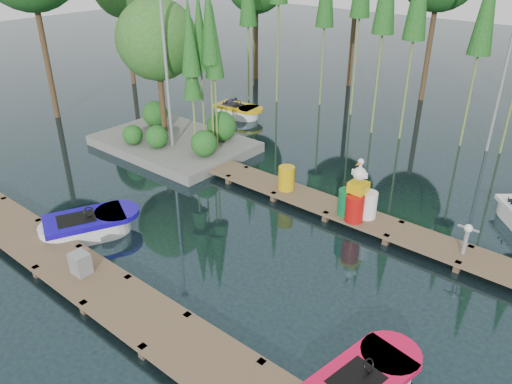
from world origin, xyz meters
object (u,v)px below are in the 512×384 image
Objects in this scene: utility_cabinet at (80,263)px; yellow_barrel at (286,178)px; boat_red at (363,384)px; island at (169,68)px; boat_blue at (88,226)px; boat_yellow_far at (237,111)px; drum_cluster at (357,201)px.

yellow_barrel reaches higher than utility_cabinet.
boat_red is 7.29m from utility_cabinet.
yellow_barrel is at bearing -7.00° from island.
boat_blue is 11.46m from boat_yellow_far.
boat_blue reaches higher than utility_cabinet.
boat_blue is at bearing -136.35° from drum_cluster.
boat_yellow_far reaches higher than yellow_barrel.
boat_blue is at bearing -118.29° from yellow_barrel.
drum_cluster is (9.55, -5.34, 0.58)m from boat_yellow_far.
boat_red is 3.50× the size of yellow_barrel.
boat_yellow_far is 8.60m from yellow_barrel.
island reaches higher than boat_blue.
boat_red is at bearing 25.35° from boat_blue.
boat_yellow_far is (-12.84, 10.73, 0.02)m from boat_red.
yellow_barrel is (3.02, 5.61, 0.42)m from boat_blue.
boat_red is 8.17m from yellow_barrel.
boat_yellow_far is at bearing 134.37° from boat_blue.
utility_cabinet is (1.87, -1.39, 0.30)m from boat_blue.
island reaches higher than boat_yellow_far.
island is 6.94m from yellow_barrel.
boat_blue is 1.12× the size of boat_red.
utility_cabinet is at bearing -55.85° from island.
boat_yellow_far is 1.43× the size of drum_cluster.
boat_red is 1.50× the size of drum_cluster.
boat_blue is at bearing -169.85° from boat_red.
utility_cabinet is 7.87m from drum_cluster.
boat_yellow_far is at bearing 150.79° from drum_cluster.
island reaches higher than boat_red.
boat_blue is 9.01m from boat_red.
utility_cabinet reaches higher than boat_red.
yellow_barrel reaches higher than boat_red.
island is 8.38× the size of yellow_barrel.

